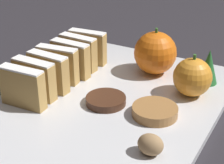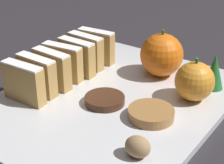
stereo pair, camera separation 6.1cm
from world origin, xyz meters
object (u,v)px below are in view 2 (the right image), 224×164
(walnut, at_px, (138,147))
(chocolate_cookie, at_px, (107,101))
(orange_far, at_px, (195,81))
(orange_near, at_px, (162,55))

(walnut, distance_m, chocolate_cookie, 0.14)
(orange_far, distance_m, walnut, 0.18)
(orange_near, relative_size, walnut, 2.51)
(orange_near, bearing_deg, orange_far, -29.63)
(orange_near, relative_size, chocolate_cookie, 1.35)
(orange_near, distance_m, chocolate_cookie, 0.15)
(orange_far, xyz_separation_m, chocolate_cookie, (-0.11, -0.10, -0.03))
(orange_far, bearing_deg, walnut, -88.38)
(orange_near, xyz_separation_m, chocolate_cookie, (-0.02, -0.15, -0.03))
(orange_far, bearing_deg, orange_near, 150.37)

